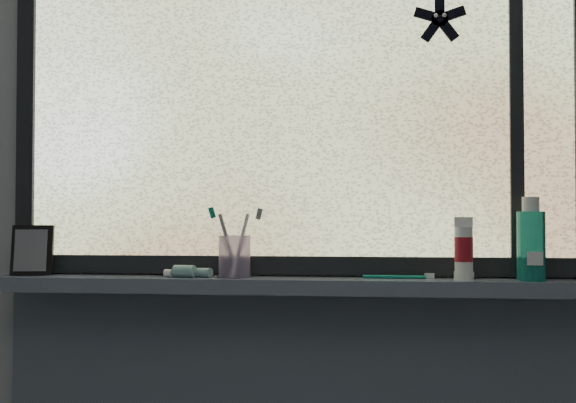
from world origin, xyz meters
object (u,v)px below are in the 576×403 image
(mouthwash_bottle, at_px, (531,239))
(cream_tube, at_px, (464,246))
(vanity_mirror, at_px, (32,250))
(toothbrush_cup, at_px, (235,257))

(mouthwash_bottle, height_order, cream_tube, mouthwash_bottle)
(vanity_mirror, xyz_separation_m, mouthwash_bottle, (1.35, -0.02, 0.04))
(toothbrush_cup, xyz_separation_m, cream_tube, (0.60, -0.01, 0.03))
(vanity_mirror, bearing_deg, cream_tube, -12.04)
(vanity_mirror, distance_m, toothbrush_cup, 0.58)
(toothbrush_cup, distance_m, cream_tube, 0.60)
(vanity_mirror, height_order, cream_tube, cream_tube)
(toothbrush_cup, bearing_deg, cream_tube, -0.80)
(toothbrush_cup, relative_size, mouthwash_bottle, 0.64)
(toothbrush_cup, bearing_deg, vanity_mirror, 179.01)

